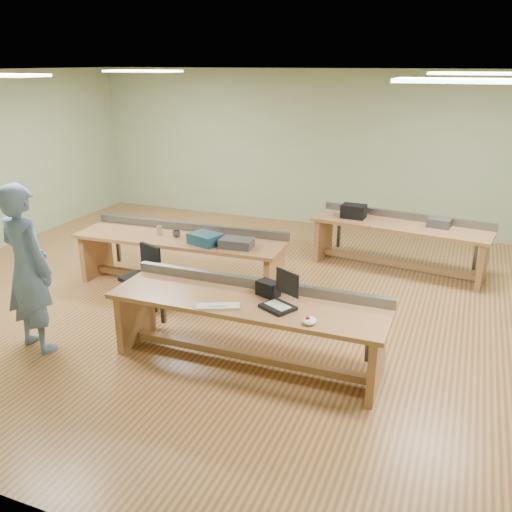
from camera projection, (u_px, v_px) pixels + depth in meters
name	position (u px, v px, depth m)	size (l,w,h in m)	color
floor	(252.00, 301.00, 7.47)	(10.00, 10.00, 0.00)	#A2763D
ceiling	(252.00, 72.00, 6.45)	(10.00, 10.00, 0.00)	silver
wall_back	(330.00, 150.00, 10.45)	(10.00, 0.04, 3.00)	#9DAC82
wall_front	(17.00, 329.00, 3.46)	(10.00, 0.04, 3.00)	#9DAC82
fluor_panels	(252.00, 74.00, 6.46)	(6.20, 3.50, 0.03)	white
workbench_front	(248.00, 316.00, 5.77)	(2.99, 0.82, 0.86)	#A36F44
workbench_mid	(181.00, 249.00, 7.82)	(3.10, 0.95, 0.86)	#A36F44
workbench_back	(400.00, 236.00, 8.44)	(2.79, 1.08, 0.86)	#A36F44
person	(28.00, 269.00, 5.95)	(0.70, 0.46, 1.93)	#688DAB
laptop_base	(278.00, 307.00, 5.49)	(0.32, 0.26, 0.03)	black
laptop_screen	(287.00, 283.00, 5.48)	(0.32, 0.02, 0.25)	black
keyboard	(218.00, 306.00, 5.51)	(0.44, 0.15, 0.03)	beige
trackball_mouse	(310.00, 321.00, 5.16)	(0.13, 0.16, 0.07)	white
camera_bag	(268.00, 288.00, 5.78)	(0.24, 0.15, 0.16)	black
task_chair	(143.00, 287.00, 7.14)	(0.60, 0.60, 0.86)	black
parts_bin_teal	(205.00, 239.00, 7.43)	(0.42, 0.31, 0.15)	#163A49
parts_bin_grey	(237.00, 243.00, 7.29)	(0.44, 0.28, 0.12)	#333335
mug	(176.00, 234.00, 7.74)	(0.11, 0.11, 0.09)	#333335
drinks_can	(159.00, 230.00, 7.82)	(0.07, 0.07, 0.13)	#B7B7BC
storage_box_back	(354.00, 211.00, 8.66)	(0.37, 0.27, 0.21)	black
tray_back	(439.00, 223.00, 8.18)	(0.33, 0.24, 0.13)	#333335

